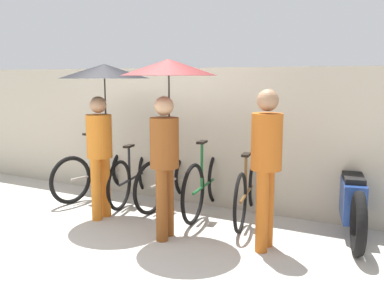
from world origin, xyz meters
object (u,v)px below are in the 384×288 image
(motorcycle, at_px, (352,202))
(parked_bicycle_0, at_px, (102,172))
(parked_bicycle_1, at_px, (135,176))
(parked_bicycle_3, at_px, (206,183))
(parked_bicycle_2, at_px, (171,179))
(pedestrian_leading, at_px, (103,93))
(pedestrian_center, at_px, (167,95))
(pedestrian_trailing, at_px, (266,157))
(parked_bicycle_4, at_px, (248,190))

(motorcycle, bearing_deg, parked_bicycle_0, 78.16)
(parked_bicycle_1, height_order, motorcycle, parked_bicycle_1)
(parked_bicycle_1, distance_m, motorcycle, 3.02)
(parked_bicycle_3, bearing_deg, parked_bicycle_2, 76.60)
(motorcycle, bearing_deg, pedestrian_leading, 92.48)
(parked_bicycle_0, height_order, pedestrian_leading, pedestrian_leading)
(parked_bicycle_1, distance_m, pedestrian_center, 1.97)
(motorcycle, bearing_deg, parked_bicycle_3, 78.87)
(pedestrian_center, bearing_deg, parked_bicycle_3, 81.44)
(parked_bicycle_2, xyz_separation_m, motorcycle, (2.43, -0.01, 0.01))
(parked_bicycle_1, relative_size, parked_bicycle_2, 1.01)
(parked_bicycle_2, distance_m, parked_bicycle_3, 0.59)
(parked_bicycle_1, bearing_deg, motorcycle, -100.10)
(parked_bicycle_2, relative_size, pedestrian_trailing, 0.99)
(parked_bicycle_2, distance_m, parked_bicycle_4, 1.18)
(parked_bicycle_1, height_order, pedestrian_center, pedestrian_center)
(parked_bicycle_3, distance_m, motorcycle, 1.84)
(pedestrian_center, xyz_separation_m, motorcycle, (1.86, 1.02, -1.22))
(parked_bicycle_4, height_order, pedestrian_leading, pedestrian_leading)
(pedestrian_leading, height_order, pedestrian_trailing, pedestrian_leading)
(motorcycle, bearing_deg, parked_bicycle_4, 79.34)
(pedestrian_leading, relative_size, pedestrian_trailing, 1.17)
(parked_bicycle_0, distance_m, parked_bicycle_3, 1.77)
(parked_bicycle_3, xyz_separation_m, pedestrian_center, (-0.02, -0.97, 1.21))
(parked_bicycle_3, bearing_deg, pedestrian_trailing, -134.74)
(pedestrian_leading, bearing_deg, parked_bicycle_4, 24.48)
(parked_bicycle_0, height_order, motorcycle, parked_bicycle_0)
(parked_bicycle_0, xyz_separation_m, pedestrian_center, (1.75, -0.96, 1.24))
(pedestrian_leading, xyz_separation_m, pedestrian_center, (1.07, -0.22, 0.00))
(motorcycle, bearing_deg, parked_bicycle_1, 77.66)
(parked_bicycle_3, height_order, pedestrian_trailing, pedestrian_trailing)
(parked_bicycle_1, height_order, pedestrian_leading, pedestrian_leading)
(parked_bicycle_2, relative_size, pedestrian_leading, 0.85)
(parked_bicycle_0, xyz_separation_m, parked_bicycle_1, (0.59, 0.04, -0.00))
(pedestrian_leading, xyz_separation_m, motorcycle, (2.93, 0.80, -1.22))
(parked_bicycle_0, relative_size, pedestrian_trailing, 1.05)
(pedestrian_leading, distance_m, motorcycle, 3.28)
(parked_bicycle_4, xyz_separation_m, pedestrian_trailing, (0.50, -0.85, 0.61))
(parked_bicycle_3, bearing_deg, pedestrian_center, 172.09)
(parked_bicycle_0, bearing_deg, pedestrian_leading, -125.33)
(parked_bicycle_1, relative_size, pedestrian_trailing, 0.99)
(parked_bicycle_4, distance_m, pedestrian_trailing, 1.16)
(pedestrian_center, xyz_separation_m, pedestrian_trailing, (1.10, 0.13, -0.62))
(parked_bicycle_0, bearing_deg, parked_bicycle_3, -77.56)
(parked_bicycle_4, xyz_separation_m, pedestrian_center, (-0.60, -0.97, 1.23))
(pedestrian_trailing, bearing_deg, parked_bicycle_1, 159.95)
(parked_bicycle_4, distance_m, pedestrian_center, 1.68)
(parked_bicycle_4, height_order, pedestrian_center, pedestrian_center)
(parked_bicycle_0, height_order, pedestrian_trailing, pedestrian_trailing)
(pedestrian_trailing, bearing_deg, parked_bicycle_2, 152.55)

